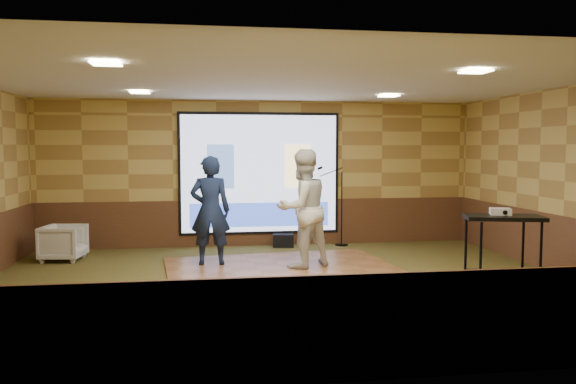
{
  "coord_description": "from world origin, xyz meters",
  "views": [
    {
      "loc": [
        -1.12,
        -8.09,
        2.03
      ],
      "look_at": [
        0.24,
        1.07,
        1.3
      ],
      "focal_mm": 35.0,
      "sensor_mm": 36.0,
      "label": 1
    }
  ],
  "objects": [
    {
      "name": "player_left",
      "position": [
        -1.04,
        1.55,
        0.96
      ],
      "size": [
        0.71,
        0.49,
        1.87
      ],
      "primitive_type": "imported",
      "rotation": [
        0.0,
        0.0,
        3.08
      ],
      "color": "#142040",
      "rests_on": "dance_floor"
    },
    {
      "name": "downlight_ne",
      "position": [
        2.2,
        1.8,
        2.97
      ],
      "size": [
        0.32,
        0.32,
        0.02
      ],
      "primitive_type": "cube",
      "color": "#FCEEBD",
      "rests_on": "room_shell"
    },
    {
      "name": "mic_stand",
      "position": [
        1.63,
        3.2,
        0.49
      ],
      "size": [
        0.65,
        0.27,
        1.66
      ],
      "rotation": [
        0.0,
        0.0,
        -0.35
      ],
      "color": "black",
      "rests_on": "ground"
    },
    {
      "name": "duffel_bag",
      "position": [
        0.46,
        3.21,
        0.13
      ],
      "size": [
        0.45,
        0.33,
        0.26
      ],
      "primitive_type": "cube",
      "rotation": [
        0.0,
        0.0,
        -0.12
      ],
      "color": "black",
      "rests_on": "ground"
    },
    {
      "name": "downlight_se",
      "position": [
        2.2,
        -1.5,
        2.97
      ],
      "size": [
        0.32,
        0.32,
        0.02
      ],
      "primitive_type": "cube",
      "color": "#FCEEBD",
      "rests_on": "room_shell"
    },
    {
      "name": "downlight_nw",
      "position": [
        -2.2,
        1.8,
        2.97
      ],
      "size": [
        0.32,
        0.32,
        0.02
      ],
      "primitive_type": "cube",
      "color": "#FCEEBD",
      "rests_on": "room_shell"
    },
    {
      "name": "player_right",
      "position": [
        0.49,
        1.11,
        1.02
      ],
      "size": [
        1.19,
        1.09,
        1.98
      ],
      "primitive_type": "imported",
      "rotation": [
        0.0,
        0.0,
        3.59
      ],
      "color": "silver",
      "rests_on": "dance_floor"
    },
    {
      "name": "wainscot_right",
      "position": [
        4.48,
        0.0,
        0.47
      ],
      "size": [
        0.04,
        7.0,
        0.95
      ],
      "primitive_type": "cube",
      "color": "#512E1B",
      "rests_on": "ground"
    },
    {
      "name": "downlight_sw",
      "position": [
        -2.2,
        -1.5,
        2.97
      ],
      "size": [
        0.32,
        0.32,
        0.02
      ],
      "primitive_type": "cube",
      "color": "#FCEEBD",
      "rests_on": "room_shell"
    },
    {
      "name": "wainscot_front",
      "position": [
        0.0,
        -3.48,
        0.47
      ],
      "size": [
        9.0,
        0.04,
        0.95
      ],
      "primitive_type": "cube",
      "color": "#512E1B",
      "rests_on": "ground"
    },
    {
      "name": "banquet_chair",
      "position": [
        -3.65,
        2.39,
        0.33
      ],
      "size": [
        0.8,
        0.78,
        0.65
      ],
      "primitive_type": "imported",
      "rotation": [
        0.0,
        0.0,
        1.44
      ],
      "color": "gray",
      "rests_on": "ground"
    },
    {
      "name": "wainscot_back",
      "position": [
        0.0,
        3.48,
        0.47
      ],
      "size": [
        9.0,
        0.04,
        0.95
      ],
      "primitive_type": "cube",
      "color": "#512E1B",
      "rests_on": "ground"
    },
    {
      "name": "projector",
      "position": [
        2.96,
        -0.82,
        1.14
      ],
      "size": [
        0.34,
        0.32,
        0.09
      ],
      "primitive_type": "cube",
      "rotation": [
        0.0,
        0.0,
        -0.37
      ],
      "color": "silver",
      "rests_on": "av_table"
    },
    {
      "name": "projector_screen",
      "position": [
        0.0,
        3.44,
        1.47
      ],
      "size": [
        3.32,
        0.06,
        2.52
      ],
      "color": "black",
      "rests_on": "room_shell"
    },
    {
      "name": "av_table",
      "position": [
        2.98,
        -0.89,
        0.79
      ],
      "size": [
        1.04,
        0.55,
        1.1
      ],
      "rotation": [
        0.0,
        0.0,
        -0.27
      ],
      "color": "black",
      "rests_on": "ground"
    },
    {
      "name": "dance_floor",
      "position": [
        0.16,
        0.99,
        0.01
      ],
      "size": [
        4.09,
        3.29,
        0.03
      ],
      "primitive_type": "cube",
      "rotation": [
        0.0,
        0.0,
        0.11
      ],
      "color": "brown",
      "rests_on": "ground"
    },
    {
      "name": "room_shell",
      "position": [
        0.0,
        0.0,
        2.09
      ],
      "size": [
        9.04,
        7.04,
        3.02
      ],
      "color": "tan",
      "rests_on": "ground"
    },
    {
      "name": "ground",
      "position": [
        0.0,
        0.0,
        0.0
      ],
      "size": [
        9.0,
        9.0,
        0.0
      ],
      "primitive_type": "plane",
      "color": "#333B1A",
      "rests_on": "ground"
    }
  ]
}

